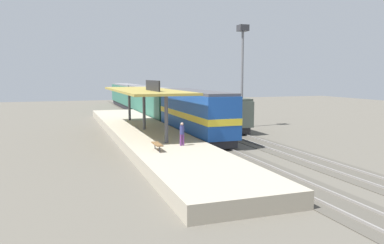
{
  "coord_description": "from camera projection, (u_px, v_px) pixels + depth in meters",
  "views": [
    {
      "loc": [
        -12.24,
        -35.99,
        6.02
      ],
      "look_at": [
        -1.38,
        -4.64,
        2.0
      ],
      "focal_mm": 36.06,
      "sensor_mm": 36.0,
      "label": 1
    }
  ],
  "objects": [
    {
      "name": "ground_plane",
      "position": [
        208.0,
        135.0,
        39.11
      ],
      "size": [
        120.0,
        120.0,
        0.0
      ],
      "primitive_type": "plane",
      "color": "#5B564C"
    },
    {
      "name": "track_near",
      "position": [
        190.0,
        136.0,
        38.46
      ],
      "size": [
        3.2,
        110.0,
        0.16
      ],
      "color": "#4E4941",
      "rests_on": "ground"
    },
    {
      "name": "track_far",
      "position": [
        232.0,
        133.0,
        39.95
      ],
      "size": [
        3.2,
        110.0,
        0.16
      ],
      "color": "#4E4941",
      "rests_on": "ground"
    },
    {
      "name": "platform",
      "position": [
        144.0,
        134.0,
        36.91
      ],
      "size": [
        6.0,
        44.0,
        0.9
      ],
      "primitive_type": "cube",
      "color": "#A89E89",
      "rests_on": "ground"
    },
    {
      "name": "station_canopy",
      "position": [
        144.0,
        91.0,
        36.34
      ],
      "size": [
        5.2,
        18.0,
        4.7
      ],
      "color": "#47474C",
      "rests_on": "platform"
    },
    {
      "name": "platform_bench",
      "position": [
        157.0,
        144.0,
        26.3
      ],
      "size": [
        0.44,
        1.7,
        0.5
      ],
      "color": "#333338",
      "rests_on": "platform"
    },
    {
      "name": "locomotive",
      "position": [
        195.0,
        113.0,
        36.82
      ],
      "size": [
        2.93,
        14.43,
        4.44
      ],
      "color": "#28282D",
      "rests_on": "track_near"
    },
    {
      "name": "passenger_carriage_front",
      "position": [
        152.0,
        102.0,
        53.72
      ],
      "size": [
        2.9,
        20.0,
        4.24
      ],
      "color": "#28282D",
      "rests_on": "track_near"
    },
    {
      "name": "passenger_carriage_rear",
      "position": [
        127.0,
        95.0,
        73.23
      ],
      "size": [
        2.9,
        20.0,
        4.24
      ],
      "color": "#28282D",
      "rests_on": "track_near"
    },
    {
      "name": "freight_car",
      "position": [
        217.0,
        112.0,
        43.33
      ],
      "size": [
        2.8,
        12.0,
        3.54
      ],
      "color": "#28282D",
      "rests_on": "track_far"
    },
    {
      "name": "light_mast",
      "position": [
        242.0,
        54.0,
        43.96
      ],
      "size": [
        1.1,
        1.1,
        11.7
      ],
      "color": "slate",
      "rests_on": "ground"
    },
    {
      "name": "person_waiting",
      "position": [
        182.0,
        133.0,
        28.16
      ],
      "size": [
        0.34,
        0.34,
        1.71
      ],
      "color": "#663375",
      "rests_on": "platform"
    }
  ]
}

